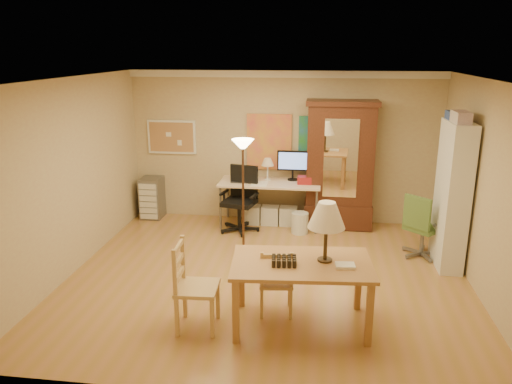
# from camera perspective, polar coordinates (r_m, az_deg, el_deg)

# --- Properties ---
(floor) EXTENTS (5.50, 5.50, 0.00)m
(floor) POSITION_cam_1_polar(r_m,az_deg,el_deg) (7.05, 1.32, -9.70)
(floor) COLOR #AA7C3C
(floor) RESTS_ON ground
(crown_molding) EXTENTS (5.50, 0.08, 0.12)m
(crown_molding) POSITION_cam_1_polar(r_m,az_deg,el_deg) (8.81, 3.23, 13.31)
(crown_molding) COLOR white
(crown_molding) RESTS_ON floor
(corkboard) EXTENTS (0.90, 0.04, 0.62)m
(corkboard) POSITION_cam_1_polar(r_m,az_deg,el_deg) (9.33, -9.61, 6.22)
(corkboard) COLOR #B17D53
(corkboard) RESTS_ON floor
(art_panel_left) EXTENTS (0.80, 0.04, 1.00)m
(art_panel_left) POSITION_cam_1_polar(r_m,az_deg,el_deg) (8.98, 1.51, 5.73)
(art_panel_left) COLOR gold
(art_panel_left) RESTS_ON floor
(art_panel_right) EXTENTS (0.75, 0.04, 0.95)m
(art_panel_right) POSITION_cam_1_polar(r_m,az_deg,el_deg) (8.93, 7.29, 5.55)
(art_panel_right) COLOR teal
(art_panel_right) RESTS_ON floor
(dining_table) EXTENTS (1.63, 1.06, 1.47)m
(dining_table) POSITION_cam_1_polar(r_m,az_deg,el_deg) (5.59, 6.26, -6.53)
(dining_table) COLOR #955E30
(dining_table) RESTS_ON floor
(ladder_chair_back) EXTENTS (0.43, 0.42, 0.85)m
(ladder_chair_back) POSITION_cam_1_polar(r_m,az_deg,el_deg) (6.00, 2.32, -10.39)
(ladder_chair_back) COLOR tan
(ladder_chair_back) RESTS_ON floor
(ladder_chair_left) EXTENTS (0.48, 0.50, 1.03)m
(ladder_chair_left) POSITION_cam_1_polar(r_m,az_deg,el_deg) (5.73, -7.07, -10.88)
(ladder_chair_left) COLOR tan
(ladder_chair_left) RESTS_ON floor
(torchiere_lamp) EXTENTS (0.33, 0.33, 1.80)m
(torchiere_lamp) POSITION_cam_1_polar(r_m,az_deg,el_deg) (7.31, -1.51, 3.29)
(torchiere_lamp) COLOR #442A1B
(torchiere_lamp) RESTS_ON floor
(computer_desk) EXTENTS (1.77, 0.77, 1.34)m
(computer_desk) POSITION_cam_1_polar(r_m,az_deg,el_deg) (8.90, 1.82, -0.73)
(computer_desk) COLOR beige
(computer_desk) RESTS_ON floor
(office_chair_black) EXTENTS (0.69, 0.69, 1.13)m
(office_chair_black) POSITION_cam_1_polar(r_m,az_deg,el_deg) (8.67, -1.82, -2.51)
(office_chair_black) COLOR black
(office_chair_black) RESTS_ON floor
(office_chair_green) EXTENTS (0.63, 0.63, 0.99)m
(office_chair_green) POSITION_cam_1_polar(r_m,az_deg,el_deg) (8.02, 18.31, -5.24)
(office_chair_green) COLOR slate
(office_chair_green) RESTS_ON floor
(drawer_cart) EXTENTS (0.38, 0.46, 0.76)m
(drawer_cart) POSITION_cam_1_polar(r_m,az_deg,el_deg) (9.51, -11.79, -0.65)
(drawer_cart) COLOR slate
(drawer_cart) RESTS_ON floor
(armoire) EXTENTS (1.21, 0.58, 2.23)m
(armoire) POSITION_cam_1_polar(r_m,az_deg,el_deg) (8.81, 9.52, 2.12)
(armoire) COLOR #331B0D
(armoire) RESTS_ON floor
(bookshelf) EXTENTS (0.32, 0.84, 2.11)m
(bookshelf) POSITION_cam_1_polar(r_m,az_deg,el_deg) (7.61, 21.49, -0.43)
(bookshelf) COLOR white
(bookshelf) RESTS_ON floor
(wastebin) EXTENTS (0.29, 0.29, 0.36)m
(wastebin) POSITION_cam_1_polar(r_m,az_deg,el_deg) (8.61, 5.04, -3.53)
(wastebin) COLOR silver
(wastebin) RESTS_ON floor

